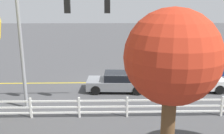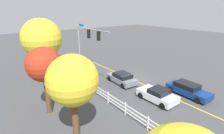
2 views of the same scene
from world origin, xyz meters
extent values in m
plane|color=#444447|center=(0.00, 0.00, 0.00)|extent=(120.00, 120.00, 0.00)
cube|color=gold|center=(-4.00, 0.00, 0.00)|extent=(28.00, 0.16, 0.01)
cylinder|color=gray|center=(5.49, 4.62, 3.45)|extent=(0.20, 0.20, 6.90)
cylinder|color=gray|center=(2.05, 4.62, 6.60)|extent=(6.89, 0.12, 0.12)
cube|color=#0C59B2|center=(4.59, 4.64, 6.88)|extent=(1.10, 0.03, 0.28)
cube|color=black|center=(2.82, 4.62, 6.00)|extent=(0.32, 0.28, 1.00)
sphere|color=red|center=(2.82, 4.47, 6.32)|extent=(0.17, 0.17, 0.17)
sphere|color=orange|center=(2.82, 4.47, 6.00)|extent=(0.17, 0.17, 0.17)
sphere|color=#148C19|center=(2.82, 4.47, 5.68)|extent=(0.17, 0.17, 0.17)
cube|color=black|center=(0.66, 4.62, 6.00)|extent=(0.32, 0.28, 1.00)
sphere|color=red|center=(0.66, 4.47, 6.32)|extent=(0.17, 0.17, 0.17)
sphere|color=orange|center=(0.66, 4.47, 6.00)|extent=(0.17, 0.17, 0.17)
sphere|color=#148C19|center=(0.66, 4.47, 5.68)|extent=(0.17, 0.17, 0.17)
cube|color=navy|center=(-6.83, -1.75, 0.52)|extent=(4.61, 1.85, 0.61)
cube|color=black|center=(-6.60, -1.75, 1.08)|extent=(2.40, 1.62, 0.51)
cylinder|color=black|center=(-8.40, -2.52, 0.32)|extent=(0.65, 0.24, 0.64)
cylinder|color=black|center=(-8.36, -0.90, 0.32)|extent=(0.65, 0.24, 0.64)
cylinder|color=black|center=(-5.29, -2.59, 0.32)|extent=(0.65, 0.24, 0.64)
cylinder|color=black|center=(-5.26, -0.97, 0.32)|extent=(0.65, 0.24, 0.64)
cube|color=slate|center=(0.01, 1.81, 0.52)|extent=(4.22, 2.05, 0.60)
cube|color=black|center=(-0.19, 1.82, 1.07)|extent=(2.18, 1.76, 0.50)
cylinder|color=black|center=(1.46, 2.60, 0.32)|extent=(0.65, 0.25, 0.64)
cylinder|color=black|center=(1.37, 0.88, 0.32)|extent=(0.65, 0.25, 0.64)
cylinder|color=black|center=(-1.35, 2.74, 0.32)|extent=(0.65, 0.25, 0.64)
cylinder|color=black|center=(-1.44, 1.01, 0.32)|extent=(0.65, 0.25, 0.64)
cube|color=silver|center=(-5.61, 1.84, 0.55)|extent=(4.00, 2.04, 0.67)
cube|color=black|center=(-5.81, 1.83, 1.12)|extent=(1.70, 1.78, 0.45)
cylinder|color=black|center=(-4.29, 2.78, 0.32)|extent=(0.65, 0.24, 0.64)
cylinder|color=black|center=(-4.24, 0.97, 0.32)|extent=(0.65, 0.24, 0.64)
cylinder|color=black|center=(-6.98, 2.71, 0.32)|extent=(0.65, 0.24, 0.64)
cylinder|color=black|center=(-6.93, 0.90, 0.32)|extent=(0.65, 0.24, 0.64)
cube|color=white|center=(-8.20, 6.01, 0.57)|extent=(0.10, 0.10, 1.15)
cube|color=white|center=(-5.60, 6.01, 0.57)|extent=(0.10, 0.10, 1.15)
cube|color=white|center=(-3.00, 6.01, 0.57)|extent=(0.10, 0.10, 1.15)
cube|color=white|center=(-0.40, 6.01, 0.57)|extent=(0.10, 0.10, 1.15)
cube|color=white|center=(2.20, 6.01, 0.57)|extent=(0.10, 0.10, 1.15)
cube|color=white|center=(4.80, 6.01, 0.57)|extent=(0.10, 0.10, 1.15)
cube|color=white|center=(7.40, 6.01, 0.57)|extent=(0.10, 0.10, 1.15)
cube|color=white|center=(10.00, 6.01, 0.57)|extent=(0.10, 0.10, 1.15)
cube|color=white|center=(-3.00, 6.01, 0.95)|extent=(26.00, 0.06, 0.09)
cube|color=white|center=(-3.00, 6.01, 0.60)|extent=(26.00, 0.06, 0.09)
cube|color=white|center=(-3.00, 6.01, 0.28)|extent=(26.00, 0.06, 0.09)
cylinder|color=brown|center=(-1.24, 11.20, 1.69)|extent=(0.45, 0.45, 3.38)
sphere|color=#B22D19|center=(-1.24, 11.20, 4.48)|extent=(2.93, 2.93, 2.93)
cylinder|color=brown|center=(7.40, 8.79, 1.71)|extent=(0.39, 0.39, 3.42)
sphere|color=yellow|center=(7.40, 8.79, 5.29)|extent=(5.00, 5.00, 5.00)
cylinder|color=brown|center=(-6.06, 10.87, 1.67)|extent=(0.45, 0.45, 3.34)
sphere|color=yellow|center=(-6.06, 10.87, 4.59)|extent=(3.33, 3.33, 3.33)
camera|label=1|loc=(0.73, 18.31, 6.02)|focal=39.32mm
camera|label=2|loc=(-15.79, 15.05, 8.84)|focal=28.60mm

